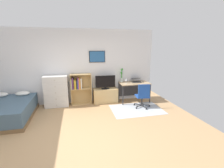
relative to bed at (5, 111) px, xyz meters
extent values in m
plane|color=tan|center=(1.98, -1.41, -0.25)|extent=(7.20, 7.20, 0.00)
cube|color=white|center=(1.98, 1.02, 1.10)|extent=(6.12, 0.06, 2.70)
cube|color=black|center=(2.88, 0.97, 1.46)|extent=(0.59, 0.02, 0.42)
cube|color=#285B93|center=(2.88, 0.96, 1.46)|extent=(0.55, 0.01, 0.38)
cube|color=#B2B7BC|center=(4.04, -0.18, -0.25)|extent=(1.70, 1.20, 0.01)
cube|color=brown|center=(0.00, -0.02, -0.20)|extent=(1.50, 1.93, 0.10)
cube|color=#476075|center=(0.00, -0.02, 0.04)|extent=(1.46, 1.89, 0.40)
ellipsoid|color=white|center=(-0.33, 0.69, 0.30)|extent=(0.44, 0.28, 0.14)
ellipsoid|color=white|center=(0.32, 0.70, 0.30)|extent=(0.44, 0.28, 0.14)
cube|color=silver|center=(1.38, 0.75, 0.30)|extent=(0.80, 0.42, 1.10)
cube|color=silver|center=(1.38, 0.54, -0.14)|extent=(0.76, 0.01, 0.20)
sphere|color=#A59E8C|center=(1.38, 0.52, -0.14)|extent=(0.03, 0.03, 0.03)
cube|color=silver|center=(1.38, 0.54, 0.08)|extent=(0.76, 0.01, 0.20)
sphere|color=#A59E8C|center=(1.38, 0.52, 0.08)|extent=(0.03, 0.03, 0.03)
cube|color=silver|center=(1.38, 0.54, 0.30)|extent=(0.76, 0.01, 0.20)
sphere|color=#A59E8C|center=(1.38, 0.52, 0.30)|extent=(0.03, 0.03, 0.03)
cube|color=silver|center=(1.38, 0.54, 0.51)|extent=(0.76, 0.01, 0.20)
sphere|color=#A59E8C|center=(1.38, 0.52, 0.51)|extent=(0.03, 0.03, 0.03)
cube|color=silver|center=(1.38, 0.54, 0.73)|extent=(0.76, 0.01, 0.20)
sphere|color=#A59E8C|center=(1.38, 0.52, 0.73)|extent=(0.03, 0.03, 0.03)
cube|color=tan|center=(1.88, 0.81, 0.31)|extent=(0.02, 0.30, 1.12)
cube|color=tan|center=(2.61, 0.81, 0.31)|extent=(0.02, 0.30, 1.12)
cube|color=tan|center=(2.25, 0.81, -0.25)|extent=(0.74, 0.30, 0.02)
cube|color=tan|center=(2.25, 0.81, 0.33)|extent=(0.71, 0.30, 0.02)
cube|color=tan|center=(2.25, 0.81, 0.86)|extent=(0.71, 0.30, 0.02)
cube|color=tan|center=(2.25, 0.96, 0.31)|extent=(0.74, 0.01, 1.12)
cube|color=white|center=(1.91, 0.78, 0.52)|extent=(0.02, 0.22, 0.36)
cube|color=black|center=(1.94, 0.79, 0.50)|extent=(0.02, 0.23, 0.33)
cube|color=#8C388C|center=(1.96, 0.77, 0.54)|extent=(0.02, 0.19, 0.42)
cube|color=black|center=(1.99, 0.76, 0.54)|extent=(0.02, 0.17, 0.40)
cube|color=gold|center=(2.02, 0.78, 0.50)|extent=(0.02, 0.22, 0.33)
cube|color=gold|center=(2.05, 0.78, 0.50)|extent=(0.04, 0.21, 0.33)
cube|color=black|center=(2.09, 0.77, 0.51)|extent=(0.03, 0.20, 0.34)
cube|color=#1E519E|center=(2.12, 0.77, 0.49)|extent=(0.02, 0.19, 0.32)
cube|color=#8C388C|center=(2.15, 0.77, 0.54)|extent=(0.03, 0.20, 0.41)
cube|color=gold|center=(2.18, 0.79, 0.53)|extent=(0.02, 0.23, 0.39)
cube|color=orange|center=(2.21, 0.76, 0.52)|extent=(0.03, 0.18, 0.36)
cube|color=white|center=(2.26, 0.77, 0.52)|extent=(0.04, 0.19, 0.37)
cube|color=tan|center=(3.14, 0.76, 0.01)|extent=(0.90, 0.40, 0.54)
cube|color=tan|center=(3.14, 0.56, 0.01)|extent=(0.90, 0.01, 0.02)
cube|color=black|center=(3.14, 0.74, 0.29)|extent=(0.28, 0.16, 0.02)
cube|color=black|center=(3.14, 0.74, 0.33)|extent=(0.06, 0.04, 0.05)
cube|color=black|center=(3.14, 0.74, 0.56)|extent=(0.74, 0.02, 0.45)
cube|color=black|center=(3.14, 0.73, 0.56)|extent=(0.71, 0.01, 0.42)
cube|color=tan|center=(4.24, 0.64, 0.47)|extent=(1.12, 0.64, 0.03)
cube|color=#2D2D30|center=(3.71, 0.35, 0.10)|extent=(0.03, 0.03, 0.71)
cube|color=#2D2D30|center=(4.77, 0.35, 0.10)|extent=(0.03, 0.03, 0.71)
cube|color=#2D2D30|center=(3.71, 0.93, 0.10)|extent=(0.03, 0.03, 0.71)
cube|color=#2D2D30|center=(4.77, 0.93, 0.10)|extent=(0.03, 0.03, 0.71)
cube|color=#2D2D30|center=(4.24, 0.95, 0.14)|extent=(1.06, 0.02, 0.50)
cylinder|color=#232326|center=(4.58, -0.03, -0.23)|extent=(0.05, 0.05, 0.05)
cube|color=#232326|center=(4.44, -0.01, -0.19)|extent=(0.28, 0.07, 0.02)
cylinder|color=#232326|center=(4.42, 0.26, -0.23)|extent=(0.05, 0.05, 0.05)
cube|color=#232326|center=(4.36, 0.13, -0.19)|extent=(0.15, 0.27, 0.02)
cylinder|color=#232326|center=(4.10, 0.20, -0.23)|extent=(0.05, 0.05, 0.05)
cube|color=#232326|center=(4.20, 0.10, -0.19)|extent=(0.22, 0.21, 0.02)
cylinder|color=#232326|center=(4.06, -0.13, -0.23)|extent=(0.05, 0.05, 0.05)
cube|color=#232326|center=(4.18, -0.06, -0.19)|extent=(0.26, 0.16, 0.02)
cylinder|color=#232326|center=(4.35, -0.27, -0.23)|extent=(0.05, 0.05, 0.05)
cube|color=#232326|center=(4.33, -0.13, -0.19)|extent=(0.08, 0.28, 0.02)
cylinder|color=#232326|center=(4.30, 0.01, -0.02)|extent=(0.04, 0.04, 0.30)
cube|color=#1E479E|center=(4.30, 0.01, 0.14)|extent=(0.49, 0.49, 0.03)
cube|color=#1E479E|center=(4.28, -0.19, 0.38)|extent=(0.40, 0.09, 0.45)
cube|color=black|center=(4.36, 0.70, 0.49)|extent=(0.38, 0.28, 0.01)
cube|color=black|center=(4.36, 0.69, 0.50)|extent=(0.35, 0.25, 0.00)
cube|color=black|center=(4.37, 0.85, 0.61)|extent=(0.38, 0.26, 0.07)
cube|color=black|center=(4.37, 0.84, 0.61)|extent=(0.36, 0.24, 0.06)
ellipsoid|color=#262628|center=(4.60, 0.64, 0.50)|extent=(0.06, 0.10, 0.03)
cylinder|color=silver|center=(3.80, 0.88, 0.57)|extent=(0.09, 0.09, 0.16)
cylinder|color=#3D8438|center=(3.82, 0.88, 0.75)|extent=(0.01, 0.01, 0.44)
sphere|color=#308B2C|center=(3.82, 0.88, 0.98)|extent=(0.07, 0.07, 0.07)
cylinder|color=#3D8438|center=(3.80, 0.90, 0.68)|extent=(0.01, 0.01, 0.29)
sphere|color=#308B2C|center=(3.80, 0.90, 0.82)|extent=(0.07, 0.07, 0.07)
cylinder|color=#3D8438|center=(3.79, 0.89, 0.69)|extent=(0.01, 0.01, 0.32)
sphere|color=#308B2C|center=(3.79, 0.89, 0.86)|extent=(0.07, 0.07, 0.07)
cylinder|color=#3D8438|center=(3.80, 0.87, 0.75)|extent=(0.01, 0.01, 0.43)
sphere|color=#308B2C|center=(3.80, 0.87, 0.96)|extent=(0.07, 0.07, 0.07)
cylinder|color=silver|center=(3.90, 0.61, 0.49)|extent=(0.06, 0.06, 0.01)
cylinder|color=silver|center=(3.90, 0.61, 0.54)|extent=(0.01, 0.01, 0.10)
cone|color=silver|center=(3.90, 0.61, 0.63)|extent=(0.07, 0.07, 0.07)
camera|label=1|loc=(2.09, -4.98, 1.84)|focal=25.80mm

